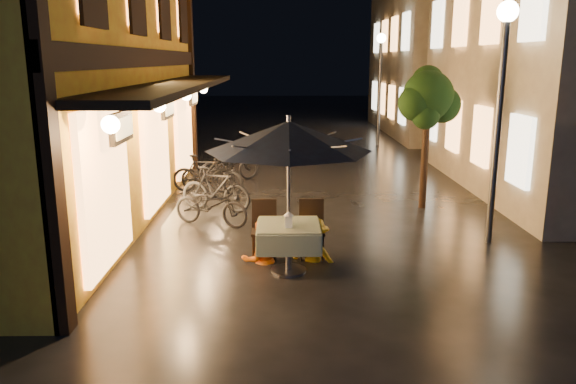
{
  "coord_description": "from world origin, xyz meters",
  "views": [
    {
      "loc": [
        -0.81,
        -7.76,
        3.26
      ],
      "look_at": [
        -0.69,
        1.19,
        1.15
      ],
      "focal_mm": 35.0,
      "sensor_mm": 36.0,
      "label": 1
    }
  ],
  "objects_px": {
    "cafe_table": "(289,236)",
    "bicycle_0": "(211,205)",
    "patio_umbrella": "(289,136)",
    "person_orange": "(260,221)",
    "person_yellow": "(314,220)",
    "streetlamp_near": "(502,80)",
    "table_lantern": "(289,218)"
  },
  "relations": [
    {
      "from": "person_yellow",
      "to": "bicycle_0",
      "type": "relative_size",
      "value": 0.85
    },
    {
      "from": "cafe_table",
      "to": "person_yellow",
      "type": "xyz_separation_m",
      "value": [
        0.43,
        0.54,
        0.11
      ]
    },
    {
      "from": "table_lantern",
      "to": "person_orange",
      "type": "height_order",
      "value": "person_orange"
    },
    {
      "from": "person_yellow",
      "to": "table_lantern",
      "type": "bearing_deg",
      "value": 77.84
    },
    {
      "from": "table_lantern",
      "to": "patio_umbrella",
      "type": "bearing_deg",
      "value": 90.0
    },
    {
      "from": "streetlamp_near",
      "to": "table_lantern",
      "type": "relative_size",
      "value": 16.92
    },
    {
      "from": "streetlamp_near",
      "to": "person_orange",
      "type": "bearing_deg",
      "value": -167.57
    },
    {
      "from": "person_orange",
      "to": "table_lantern",
      "type": "bearing_deg",
      "value": 106.05
    },
    {
      "from": "cafe_table",
      "to": "bicycle_0",
      "type": "xyz_separation_m",
      "value": [
        -1.52,
        2.57,
        -0.16
      ]
    },
    {
      "from": "person_orange",
      "to": "person_yellow",
      "type": "relative_size",
      "value": 0.98
    },
    {
      "from": "table_lantern",
      "to": "cafe_table",
      "type": "bearing_deg",
      "value": 90.0
    },
    {
      "from": "table_lantern",
      "to": "person_orange",
      "type": "bearing_deg",
      "value": 124.52
    },
    {
      "from": "cafe_table",
      "to": "person_orange",
      "type": "bearing_deg",
      "value": 132.23
    },
    {
      "from": "person_yellow",
      "to": "person_orange",
      "type": "bearing_deg",
      "value": 22.06
    },
    {
      "from": "person_orange",
      "to": "cafe_table",
      "type": "bearing_deg",
      "value": 113.76
    },
    {
      "from": "table_lantern",
      "to": "bicycle_0",
      "type": "bearing_deg",
      "value": 119.08
    },
    {
      "from": "cafe_table",
      "to": "patio_umbrella",
      "type": "distance_m",
      "value": 1.56
    },
    {
      "from": "streetlamp_near",
      "to": "patio_umbrella",
      "type": "distance_m",
      "value": 4.02
    },
    {
      "from": "cafe_table",
      "to": "patio_umbrella",
      "type": "bearing_deg",
      "value": 180.0
    },
    {
      "from": "person_yellow",
      "to": "bicycle_0",
      "type": "height_order",
      "value": "person_yellow"
    },
    {
      "from": "streetlamp_near",
      "to": "table_lantern",
      "type": "height_order",
      "value": "streetlamp_near"
    },
    {
      "from": "patio_umbrella",
      "to": "person_orange",
      "type": "height_order",
      "value": "patio_umbrella"
    },
    {
      "from": "person_orange",
      "to": "person_yellow",
      "type": "height_order",
      "value": "person_yellow"
    },
    {
      "from": "streetlamp_near",
      "to": "patio_umbrella",
      "type": "relative_size",
      "value": 1.67
    },
    {
      "from": "streetlamp_near",
      "to": "person_yellow",
      "type": "relative_size",
      "value": 3.05
    },
    {
      "from": "streetlamp_near",
      "to": "bicycle_0",
      "type": "xyz_separation_m",
      "value": [
        -5.2,
        1.15,
        -2.49
      ]
    },
    {
      "from": "cafe_table",
      "to": "patio_umbrella",
      "type": "height_order",
      "value": "patio_umbrella"
    },
    {
      "from": "streetlamp_near",
      "to": "person_orange",
      "type": "relative_size",
      "value": 3.11
    },
    {
      "from": "patio_umbrella",
      "to": "person_yellow",
      "type": "bearing_deg",
      "value": 51.72
    },
    {
      "from": "person_yellow",
      "to": "patio_umbrella",
      "type": "bearing_deg",
      "value": 70.94
    },
    {
      "from": "cafe_table",
      "to": "streetlamp_near",
      "type": "bearing_deg",
      "value": 20.97
    },
    {
      "from": "cafe_table",
      "to": "bicycle_0",
      "type": "distance_m",
      "value": 2.99
    }
  ]
}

